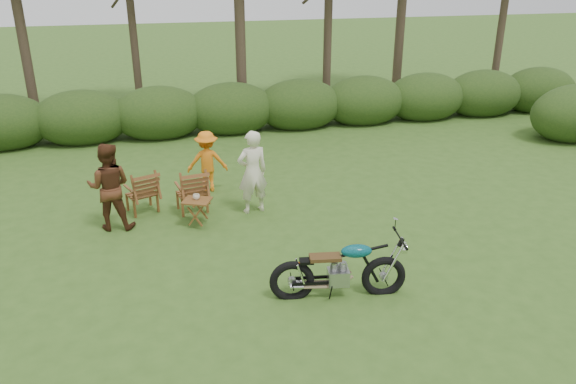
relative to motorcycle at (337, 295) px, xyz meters
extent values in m
plane|color=#33531B|center=(-0.18, -0.16, 0.00)|extent=(80.00, 80.00, 0.00)
cylinder|color=#382C1F|center=(-2.68, 12.04, 3.15)|extent=(0.24, 0.24, 6.30)
cylinder|color=#382C1F|center=(3.32, 10.94, 3.24)|extent=(0.26, 0.26, 6.48)
ellipsoid|color=#213B15|center=(-6.18, 8.84, 0.63)|extent=(2.52, 1.68, 1.51)
ellipsoid|color=#213B15|center=(-4.18, 8.84, 0.63)|extent=(2.52, 1.68, 1.51)
ellipsoid|color=#213B15|center=(-2.18, 8.84, 0.63)|extent=(2.52, 1.68, 1.51)
ellipsoid|color=#213B15|center=(-0.18, 8.84, 0.63)|extent=(2.52, 1.68, 1.51)
ellipsoid|color=#213B15|center=(1.82, 8.84, 0.63)|extent=(2.52, 1.68, 1.51)
ellipsoid|color=#213B15|center=(3.82, 8.84, 0.63)|extent=(2.52, 1.68, 1.51)
ellipsoid|color=#213B15|center=(5.82, 8.84, 0.63)|extent=(2.52, 1.68, 1.51)
ellipsoid|color=#213B15|center=(7.82, 8.84, 0.63)|extent=(2.52, 1.68, 1.51)
ellipsoid|color=#213B15|center=(9.82, 8.84, 0.63)|extent=(2.52, 1.68, 1.51)
imported|color=beige|center=(-1.74, 2.86, 0.56)|extent=(0.13, 0.13, 0.10)
imported|color=beige|center=(-0.63, 3.21, 0.00)|extent=(0.65, 0.49, 1.63)
imported|color=#4E2916|center=(-3.23, 3.13, 0.00)|extent=(0.87, 0.73, 1.61)
imported|color=orange|center=(-1.35, 4.51, 0.00)|extent=(0.88, 0.55, 1.30)
camera|label=1|loc=(-2.41, -6.60, 4.52)|focal=35.00mm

